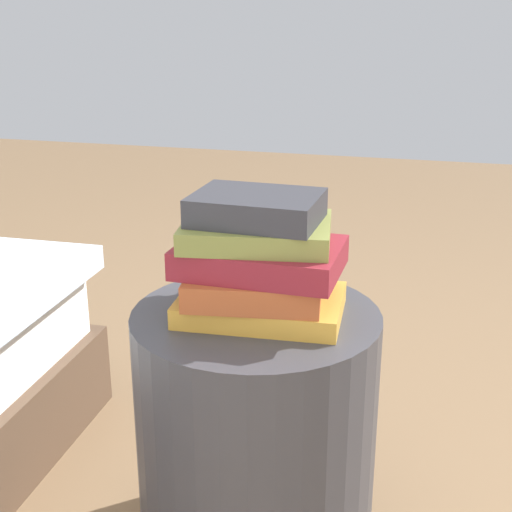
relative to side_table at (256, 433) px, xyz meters
The scene contains 6 objects.
side_table is the anchor object (origin of this frame).
book_ochre 0.27m from the side_table, behind, with size 0.29×0.20×0.04m, color #B7842D.
book_rust 0.32m from the side_table, 61.69° to the left, with size 0.24×0.21×0.05m, color #994723.
book_maroon 0.37m from the side_table, 157.59° to the left, with size 0.29×0.20×0.05m, color maroon.
book_olive 0.41m from the side_table, 105.04° to the right, with size 0.26×0.19×0.04m, color olive.
book_charcoal 0.46m from the side_table, 46.95° to the right, with size 0.22×0.16×0.05m, color #28282D.
Camera 1 is at (-0.31, 1.18, 1.05)m, focal length 50.73 mm.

